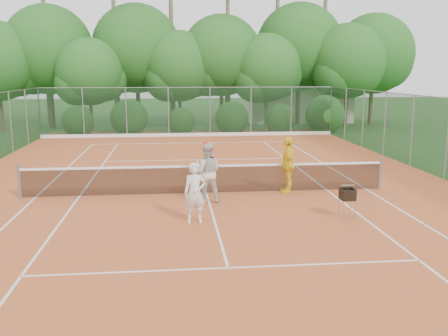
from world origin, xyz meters
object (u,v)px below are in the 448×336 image
Objects in this scene: player_white at (195,193)px; player_center_grp at (207,172)px; ball_hopper at (347,195)px; player_yellow at (288,165)px.

player_white is 0.86× the size of player_center_grp.
ball_hopper is at bearing -2.27° from player_white.
ball_hopper is at bearing 21.62° from player_yellow.
player_white is 2.18m from player_center_grp.
player_white is at bearing -41.40° from player_yellow.
player_yellow is at bearing 18.62° from player_center_grp.
player_white is 4.15m from ball_hopper.
player_yellow is (2.74, 0.92, 0.01)m from player_center_grp.
player_center_grp is at bearing -66.34° from player_yellow.
player_white reaches higher than ball_hopper.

